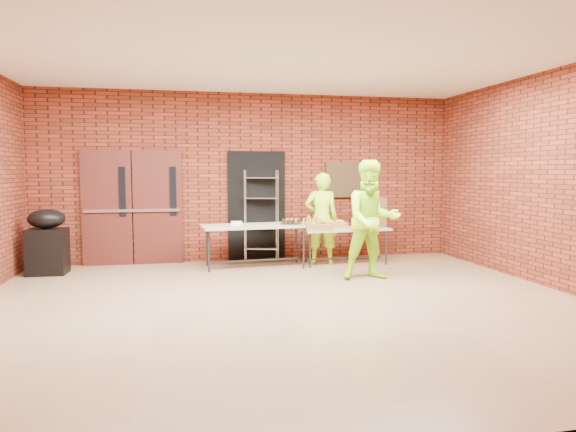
% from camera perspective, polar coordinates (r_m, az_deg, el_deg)
% --- Properties ---
extents(room, '(8.08, 7.08, 3.28)m').
position_cam_1_polar(room, '(6.46, -0.10, 3.96)').
color(room, '#8B6D4B').
rests_on(room, ground).
extents(double_doors, '(1.78, 0.12, 2.10)m').
position_cam_1_polar(double_doors, '(9.83, -16.86, 0.92)').
color(double_doors, '#3F1512').
rests_on(double_doors, room).
extents(dark_doorway, '(1.10, 0.06, 2.10)m').
position_cam_1_polar(dark_doorway, '(9.91, -3.51, 1.13)').
color(dark_doorway, black).
rests_on(dark_doorway, room).
extents(bronze_plaque, '(0.85, 0.04, 0.70)m').
position_cam_1_polar(bronze_plaque, '(10.28, 6.49, 4.04)').
color(bronze_plaque, '#3E2C19').
rests_on(bronze_plaque, room).
extents(wire_rack, '(0.67, 0.36, 1.74)m').
position_cam_1_polar(wire_rack, '(9.79, -3.00, 0.02)').
color(wire_rack, silver).
rests_on(wire_rack, room).
extents(table_left, '(1.92, 0.94, 0.77)m').
position_cam_1_polar(table_left, '(9.16, -3.74, -1.38)').
color(table_left, tan).
rests_on(table_left, room).
extents(table_right, '(1.66, 0.78, 0.67)m').
position_cam_1_polar(table_right, '(9.56, 6.29, -1.68)').
color(table_right, tan).
rests_on(table_right, room).
extents(basket_bananas, '(0.46, 0.36, 0.14)m').
position_cam_1_polar(basket_bananas, '(9.25, 2.42, -1.13)').
color(basket_bananas, olive).
rests_on(basket_bananas, table_right).
extents(basket_oranges, '(0.47, 0.37, 0.15)m').
position_cam_1_polar(basket_oranges, '(9.56, 5.01, -0.94)').
color(basket_oranges, olive).
rests_on(basket_oranges, table_right).
extents(basket_apples, '(0.48, 0.38, 0.15)m').
position_cam_1_polar(basket_apples, '(9.22, 3.27, -1.14)').
color(basket_apples, olive).
rests_on(basket_apples, table_right).
extents(muffin_tray, '(0.41, 0.41, 0.10)m').
position_cam_1_polar(muffin_tray, '(9.23, 0.37, -0.63)').
color(muffin_tray, '#134A18').
rests_on(muffin_tray, table_left).
extents(napkin_box, '(0.19, 0.13, 0.06)m').
position_cam_1_polar(napkin_box, '(9.16, -5.76, -0.79)').
color(napkin_box, white).
rests_on(napkin_box, table_left).
extents(coffee_dispenser, '(0.42, 0.38, 0.56)m').
position_cam_1_polar(coffee_dispenser, '(9.84, 9.39, 0.43)').
color(coffee_dispenser, brown).
rests_on(coffee_dispenser, table_right).
extents(cup_stack_front, '(0.07, 0.07, 0.22)m').
position_cam_1_polar(cup_stack_front, '(9.50, 8.32, -0.72)').
color(cup_stack_front, white).
rests_on(cup_stack_front, table_right).
extents(cup_stack_mid, '(0.08, 0.08, 0.24)m').
position_cam_1_polar(cup_stack_mid, '(9.59, 9.36, -0.63)').
color(cup_stack_mid, white).
rests_on(cup_stack_mid, table_right).
extents(cup_stack_back, '(0.07, 0.07, 0.22)m').
position_cam_1_polar(cup_stack_back, '(9.72, 8.30, -0.61)').
color(cup_stack_back, white).
rests_on(cup_stack_back, table_right).
extents(covered_grill, '(0.61, 0.52, 1.09)m').
position_cam_1_polar(covered_grill, '(9.44, -25.18, -2.59)').
color(covered_grill, black).
rests_on(covered_grill, room).
extents(volunteer_woman, '(0.67, 0.48, 1.69)m').
position_cam_1_polar(volunteer_woman, '(9.50, 3.73, -0.28)').
color(volunteer_woman, '#B3FF1C').
rests_on(volunteer_woman, room).
extents(volunteer_man, '(0.95, 0.75, 1.90)m').
position_cam_1_polar(volunteer_man, '(8.23, 9.31, -0.43)').
color(volunteer_man, '#B3FF1C').
rests_on(volunteer_man, room).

